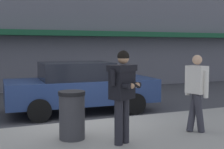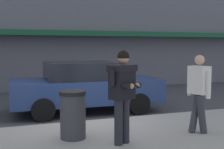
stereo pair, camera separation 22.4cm
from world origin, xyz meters
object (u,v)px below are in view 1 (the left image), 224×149
object	(u,v)px
man_texting_on_phone	(122,87)
trash_bin	(72,115)
parked_sedan_mid	(80,87)
pedestrian_in_light_coat	(196,88)

from	to	relation	value
man_texting_on_phone	trash_bin	world-z (taller)	man_texting_on_phone
parked_sedan_mid	trash_bin	xyz separation A→B (m)	(-1.09, -3.03, -0.16)
man_texting_on_phone	pedestrian_in_light_coat	bearing A→B (deg)	4.70
pedestrian_in_light_coat	parked_sedan_mid	bearing A→B (deg)	113.58
pedestrian_in_light_coat	man_texting_on_phone	bearing A→B (deg)	-175.30
parked_sedan_mid	man_texting_on_phone	bearing A→B (deg)	-94.33
parked_sedan_mid	man_texting_on_phone	world-z (taller)	man_texting_on_phone
parked_sedan_mid	man_texting_on_phone	size ratio (longest dim) A/B	2.53
man_texting_on_phone	parked_sedan_mid	bearing A→B (deg)	85.67
trash_bin	pedestrian_in_light_coat	bearing A→B (deg)	-11.64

